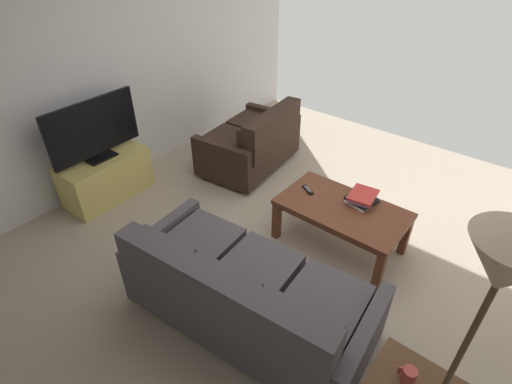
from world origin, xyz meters
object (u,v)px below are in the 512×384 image
object	(u,v)px
sofa_main	(244,295)
tv_remote	(308,190)
loveseat_near	(253,142)
coffee_mug	(409,375)
book_stack	(362,198)
tv_stand	(106,177)
flat_tv	(94,129)
coffee_table	(342,213)
floor_lamp	(494,290)

from	to	relation	value
sofa_main	tv_remote	world-z (taller)	sofa_main
loveseat_near	tv_remote	distance (m)	1.34
coffee_mug	book_stack	distance (m)	1.78
tv_stand	tv_remote	distance (m)	2.29
loveseat_near	book_stack	bearing A→B (deg)	165.29
loveseat_near	sofa_main	bearing A→B (deg)	127.89
sofa_main	loveseat_near	world-z (taller)	sofa_main
coffee_mug	book_stack	xyz separation A→B (m)	(1.00, -1.46, -0.07)
loveseat_near	tv_remote	world-z (taller)	loveseat_near
flat_tv	book_stack	bearing A→B (deg)	-156.61
coffee_table	floor_lamp	xyz separation A→B (m)	(-1.26, 1.38, 1.09)
loveseat_near	floor_lamp	world-z (taller)	floor_lamp
tv_stand	book_stack	world-z (taller)	book_stack
book_stack	tv_stand	bearing A→B (deg)	23.36
coffee_mug	book_stack	size ratio (longest dim) A/B	0.32
flat_tv	coffee_mug	world-z (taller)	flat_tv
sofa_main	coffee_table	size ratio (longest dim) A/B	1.68
flat_tv	coffee_mug	distance (m)	3.59
floor_lamp	coffee_table	bearing A→B (deg)	-47.56
floor_lamp	tv_remote	world-z (taller)	floor_lamp
sofa_main	floor_lamp	xyz separation A→B (m)	(-1.36, 0.09, 1.13)
sofa_main	floor_lamp	bearing A→B (deg)	176.12
sofa_main	flat_tv	bearing A→B (deg)	-8.67
sofa_main	book_stack	distance (m)	1.49
flat_tv	coffee_mug	bearing A→B (deg)	174.30
coffee_table	tv_remote	xyz separation A→B (m)	(0.40, -0.02, 0.08)
coffee_table	book_stack	distance (m)	0.23
tv_stand	flat_tv	xyz separation A→B (m)	(-0.00, 0.00, 0.59)
sofa_main	book_stack	world-z (taller)	sofa_main
tv_stand	flat_tv	world-z (taller)	flat_tv
tv_stand	sofa_main	bearing A→B (deg)	171.31
sofa_main	loveseat_near	distance (m)	2.42
flat_tv	tv_remote	xyz separation A→B (m)	(-2.07, -0.95, -0.37)
sofa_main	coffee_table	distance (m)	1.29
loveseat_near	book_stack	xyz separation A→B (m)	(-1.69, 0.44, 0.16)
loveseat_near	floor_lamp	bearing A→B (deg)	144.89
floor_lamp	tv_remote	bearing A→B (deg)	-40.15
book_stack	tv_remote	xyz separation A→B (m)	(0.49, 0.16, -0.03)
loveseat_near	coffee_table	world-z (taller)	loveseat_near
loveseat_near	flat_tv	xyz separation A→B (m)	(0.88, 1.55, 0.49)
sofa_main	tv_remote	distance (m)	1.35
loveseat_near	floor_lamp	size ratio (longest dim) A/B	0.78
coffee_table	tv_remote	bearing A→B (deg)	-2.62
tv_stand	flat_tv	bearing A→B (deg)	113.65
coffee_mug	floor_lamp	bearing A→B (deg)	149.17
floor_lamp	book_stack	bearing A→B (deg)	-53.27
sofa_main	tv_stand	world-z (taller)	sofa_main
tv_remote	floor_lamp	bearing A→B (deg)	139.85
floor_lamp	coffee_mug	size ratio (longest dim) A/B	17.04
coffee_table	book_stack	world-z (taller)	book_stack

